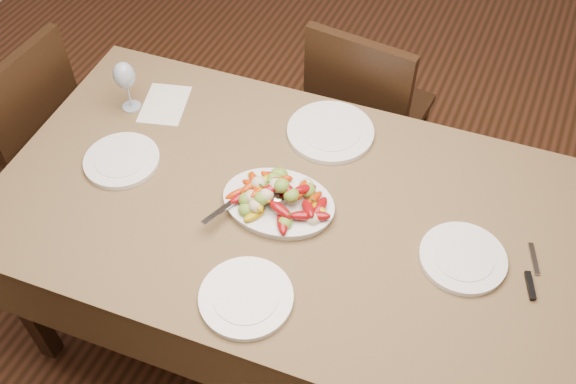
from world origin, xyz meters
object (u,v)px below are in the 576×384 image
Objects in this scene: chair_left at (15,140)px; plate_far at (330,132)px; serving_platter at (279,204)px; plate_near at (246,298)px; plate_left at (122,161)px; wine_glass at (126,85)px; plate_right at (463,258)px; chair_far at (370,110)px; dining_table at (288,272)px.

plate_far is (1.24, 0.28, 0.29)m from chair_left.
serving_platter is 1.29× the size of plate_near.
wine_glass is at bearing 116.58° from plate_left.
wine_glass is (-0.69, -0.16, 0.09)m from plate_far.
plate_left is (0.66, -0.13, 0.29)m from chair_left.
chair_left reaches higher than plate_far.
chair_left is 3.20× the size of plate_far.
wine_glass is (-0.12, 0.24, 0.09)m from plate_left.
wine_glass reaches higher than chair_left.
plate_left is 0.70m from plate_far.
plate_right is at bearing -7.53° from wine_glass.
plate_left is 0.67m from plate_near.
serving_platter is at bearing 92.37° from chair_far.
chair_far is 1.02m from wine_glass.
plate_near is 0.91m from wine_glass.
chair_far and chair_left have the same top height.
plate_left is at bearing -144.79° from plate_far.
serving_platter is at bearing 4.30° from plate_left.
plate_left reaches higher than dining_table.
serving_platter is 0.34m from plate_near.
chair_far reaches higher than plate_left.
plate_near is at bearing -80.39° from serving_platter.
plate_near is at bearing 72.39° from chair_left.
chair_far reaches higher than dining_table.
plate_left is 0.94× the size of plate_near.
dining_table is at bearing 5.87° from plate_left.
plate_right is at bearing 128.41° from chair_far.
plate_right is at bearing 89.26° from chair_left.
plate_right is at bearing -31.15° from plate_far.
plate_right is (0.53, -0.80, 0.29)m from chair_far.
chair_left is 3.85× the size of plate_left.
chair_left is 1.80m from plate_right.
plate_near is at bearing -143.80° from plate_right.
dining_table is 6.20× the size of plate_far.
dining_table is 8.98× the size of wine_glass.
serving_platter is 1.37× the size of plate_left.
serving_platter is (-0.02, -0.02, 0.39)m from dining_table.
chair_far is 0.56m from plate_far.
dining_table is at bearing 94.01° from chair_far.
plate_far is 0.70m from plate_near.
chair_far is (0.01, 0.82, 0.10)m from dining_table.
plate_right is (1.11, 0.08, 0.00)m from plate_left.
chair_left is (-1.24, -0.75, 0.00)m from chair_far.
chair_left is at bearing 161.55° from plate_near.
chair_far is 1.09m from plate_left.
plate_near is at bearing -87.57° from plate_far.
chair_far is 0.89m from serving_platter.
serving_platter is (-0.03, -0.84, 0.30)m from chair_far.
plate_far is (0.57, 0.40, 0.00)m from plate_left.
chair_left is (-1.23, 0.07, 0.10)m from dining_table.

